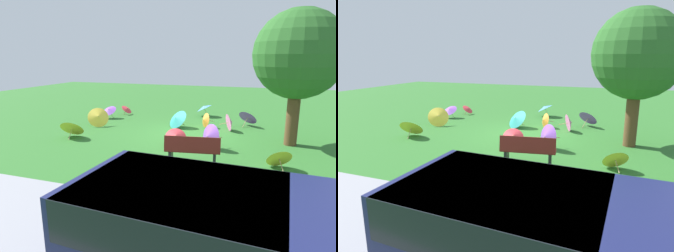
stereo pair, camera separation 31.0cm
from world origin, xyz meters
The scene contains 17 objects.
ground centered at (0.00, 0.00, 0.00)m, with size 40.00×40.00×0.00m, color #2D6B28.
road_strip centered at (0.00, 7.78, 0.00)m, with size 40.00×4.42×0.01m, color gray.
van_dark centered at (-2.79, 7.94, 0.91)m, with size 4.70×2.34×1.53m.
park_bench centered at (-1.05, 3.29, 0.47)m, with size 1.65×0.72×0.90m.
shade_tree centered at (-3.87, 0.13, 3.14)m, with size 3.03×3.03×4.69m.
parasol_yellow_0 centered at (-3.41, 2.69, 0.33)m, with size 0.88×0.79×0.67m.
parasol_pink_0 centered at (-1.56, -1.23, 0.38)m, with size 0.72×0.79×0.75m.
parasol_purple_0 centered at (4.62, -1.88, 0.43)m, with size 0.83×0.79×0.68m.
parasol_yellow_1 centered at (4.13, 1.79, 0.43)m, with size 1.04×0.95×0.82m.
parasol_purple_1 centered at (-2.23, -2.41, 0.45)m, with size 1.09×1.04×0.83m.
parasol_orange_0 centered at (-0.39, -1.55, 0.33)m, with size 0.69×0.67×0.66m.
parasol_yellow_3 centered at (4.19, -0.17, 0.44)m, with size 1.13×1.07×0.88m.
parasol_purple_4 centered at (-1.20, 1.58, 0.44)m, with size 0.86×0.85×0.89m.
parasol_teal_1 centered at (0.77, -1.07, 0.41)m, with size 1.18×1.14×0.82m.
parasol_red_0 centered at (4.21, -3.09, 0.31)m, with size 0.57×0.64×0.53m.
parasol_blue_2 centered at (0.16, -3.97, 0.48)m, with size 0.88×0.91×0.73m.
parasol_red_1 centered at (-0.02, 1.61, 0.35)m, with size 0.92×0.84×0.68m.
Camera 2 is at (-3.30, 11.16, 3.12)m, focal length 31.80 mm.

